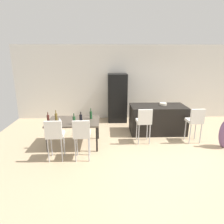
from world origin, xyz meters
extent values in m
plane|color=tan|center=(0.00, 0.00, 0.00)|extent=(10.00, 10.00, 0.00)
cube|color=silver|center=(0.00, 2.64, 1.45)|extent=(10.00, 0.12, 2.90)
cube|color=black|center=(0.28, 0.91, 0.46)|extent=(1.78, 0.91, 0.92)
cube|color=silver|center=(-0.33, 0.14, 0.65)|extent=(0.41, 0.41, 0.08)
cube|color=silver|center=(-0.32, -0.03, 0.87)|extent=(0.40, 0.07, 0.36)
cylinder|color=#B2B2B7|center=(-0.49, 0.30, 0.30)|extent=(0.03, 0.03, 0.61)
cylinder|color=#B2B2B7|center=(-0.18, 0.31, 0.30)|extent=(0.03, 0.03, 0.61)
cylinder|color=#B2B2B7|center=(-0.48, -0.02, 0.30)|extent=(0.03, 0.03, 0.61)
cylinder|color=#B2B2B7|center=(-0.16, -0.01, 0.30)|extent=(0.03, 0.03, 0.61)
cube|color=silver|center=(1.16, 0.14, 0.65)|extent=(0.42, 0.42, 0.08)
cube|color=silver|center=(1.17, -0.03, 0.87)|extent=(0.40, 0.08, 0.36)
cylinder|color=#B2B2B7|center=(0.99, 0.29, 0.30)|extent=(0.03, 0.03, 0.61)
cylinder|color=#B2B2B7|center=(1.31, 0.31, 0.30)|extent=(0.03, 0.03, 0.61)
cylinder|color=#B2B2B7|center=(1.01, -0.03, 0.30)|extent=(0.03, 0.03, 0.61)
cylinder|color=#B2B2B7|center=(1.33, -0.01, 0.30)|extent=(0.03, 0.03, 0.61)
cube|color=#4C4238|center=(-2.33, 0.00, 0.72)|extent=(1.44, 0.98, 0.04)
cylinder|color=black|center=(-2.99, 0.43, 0.35)|extent=(0.05, 0.05, 0.70)
cylinder|color=black|center=(-1.67, 0.43, 0.35)|extent=(0.05, 0.05, 0.70)
cylinder|color=black|center=(-2.99, -0.42, 0.35)|extent=(0.05, 0.05, 0.70)
cylinder|color=black|center=(-1.67, -0.42, 0.35)|extent=(0.05, 0.05, 0.70)
cube|color=silver|center=(-2.65, -0.78, 0.65)|extent=(0.41, 0.41, 0.08)
cube|color=silver|center=(-2.65, -0.95, 0.87)|extent=(0.40, 0.07, 0.36)
cylinder|color=#B2B2B7|center=(-2.82, -0.63, 0.30)|extent=(0.03, 0.03, 0.61)
cylinder|color=#B2B2B7|center=(-2.50, -0.62, 0.30)|extent=(0.03, 0.03, 0.61)
cylinder|color=#B2B2B7|center=(-2.81, -0.95, 0.30)|extent=(0.03, 0.03, 0.61)
cylinder|color=#B2B2B7|center=(-2.49, -0.94, 0.30)|extent=(0.03, 0.03, 0.61)
cube|color=silver|center=(-2.01, -0.78, 0.65)|extent=(0.41, 0.41, 0.08)
cube|color=silver|center=(-2.00, -0.95, 0.87)|extent=(0.40, 0.07, 0.36)
cylinder|color=#B2B2B7|center=(-2.17, -0.63, 0.30)|extent=(0.03, 0.03, 0.61)
cylinder|color=#B2B2B7|center=(-1.85, -0.62, 0.30)|extent=(0.03, 0.03, 0.61)
cylinder|color=#B2B2B7|center=(-2.16, -0.95, 0.30)|extent=(0.03, 0.03, 0.61)
cylinder|color=#B2B2B7|center=(-1.84, -0.94, 0.30)|extent=(0.03, 0.03, 0.61)
cylinder|color=black|center=(-2.10, -0.21, 0.86)|extent=(0.08, 0.08, 0.23)
cylinder|color=black|center=(-2.10, -0.21, 1.01)|extent=(0.03, 0.03, 0.08)
cylinder|color=#194723|center=(-1.86, 0.16, 0.85)|extent=(0.07, 0.07, 0.21)
cylinder|color=#194723|center=(-1.86, 0.16, 1.00)|extent=(0.02, 0.02, 0.09)
cylinder|color=brown|center=(-2.80, -0.01, 0.85)|extent=(0.07, 0.07, 0.21)
cylinder|color=brown|center=(-2.80, -0.01, 1.00)|extent=(0.02, 0.02, 0.10)
cylinder|color=#194723|center=(-2.27, -0.30, 0.84)|extent=(0.08, 0.08, 0.21)
cylinder|color=#194723|center=(-2.27, -0.30, 0.99)|extent=(0.03, 0.03, 0.09)
cylinder|color=#471E19|center=(-2.96, -0.22, 0.86)|extent=(0.07, 0.07, 0.24)
cylinder|color=#471E19|center=(-2.96, -0.22, 1.01)|extent=(0.02, 0.02, 0.08)
cylinder|color=silver|center=(-2.66, -0.25, 0.74)|extent=(0.06, 0.06, 0.00)
cylinder|color=silver|center=(-2.66, -0.25, 0.78)|extent=(0.01, 0.01, 0.08)
cone|color=silver|center=(-2.66, -0.25, 0.87)|extent=(0.07, 0.07, 0.09)
cube|color=black|center=(-0.98, 2.20, 0.92)|extent=(0.72, 0.68, 1.84)
cylinder|color=beige|center=(0.47, 1.01, 0.96)|extent=(0.23, 0.23, 0.07)
camera|label=1|loc=(-1.43, -5.29, 2.49)|focal=31.79mm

